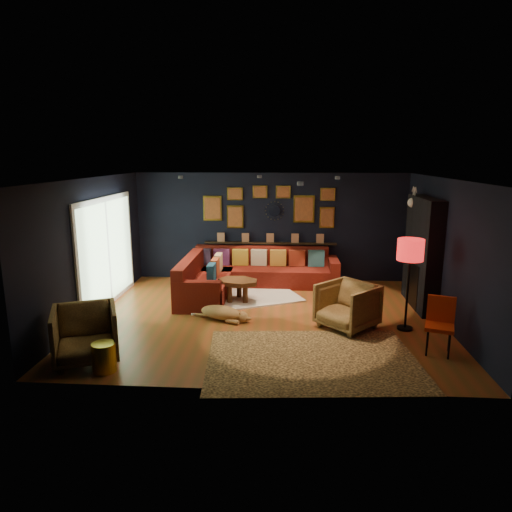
# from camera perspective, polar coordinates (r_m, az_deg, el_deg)

# --- Properties ---
(floor) EXTENTS (6.50, 6.50, 0.00)m
(floor) POSITION_cam_1_polar(r_m,az_deg,el_deg) (8.72, 1.08, -7.66)
(floor) COLOR brown
(floor) RESTS_ON ground
(room_walls) EXTENTS (6.50, 6.50, 6.50)m
(room_walls) POSITION_cam_1_polar(r_m,az_deg,el_deg) (8.31, 1.13, 2.72)
(room_walls) COLOR black
(room_walls) RESTS_ON ground
(sectional) EXTENTS (3.41, 2.69, 0.86)m
(sectional) POSITION_cam_1_polar(r_m,az_deg,el_deg) (10.39, -1.81, -2.47)
(sectional) COLOR maroon
(sectional) RESTS_ON ground
(ledge) EXTENTS (3.20, 0.12, 0.04)m
(ledge) POSITION_cam_1_polar(r_m,az_deg,el_deg) (11.06, 1.78, 1.63)
(ledge) COLOR black
(ledge) RESTS_ON room_walls
(gallery_wall) EXTENTS (3.15, 0.04, 1.02)m
(gallery_wall) POSITION_cam_1_polar(r_m,az_deg,el_deg) (10.97, 1.75, 6.22)
(gallery_wall) COLOR gold
(gallery_wall) RESTS_ON room_walls
(sunburst_mirror) EXTENTS (0.47, 0.16, 0.47)m
(sunburst_mirror) POSITION_cam_1_polar(r_m,az_deg,el_deg) (10.98, 2.34, 5.66)
(sunburst_mirror) COLOR silver
(sunburst_mirror) RESTS_ON room_walls
(fireplace) EXTENTS (0.31, 1.60, 2.20)m
(fireplace) POSITION_cam_1_polar(r_m,az_deg,el_deg) (9.68, 20.00, -0.09)
(fireplace) COLOR black
(fireplace) RESTS_ON ground
(deer_head) EXTENTS (0.50, 0.28, 0.45)m
(deer_head) POSITION_cam_1_polar(r_m,az_deg,el_deg) (10.01, 19.91, 6.29)
(deer_head) COLOR white
(deer_head) RESTS_ON fireplace
(sliding_door) EXTENTS (0.06, 2.80, 2.20)m
(sliding_door) POSITION_cam_1_polar(r_m,az_deg,el_deg) (9.68, -18.09, 0.52)
(sliding_door) COLOR white
(sliding_door) RESTS_ON ground
(ceiling_spots) EXTENTS (3.30, 2.50, 0.06)m
(ceiling_spots) POSITION_cam_1_polar(r_m,az_deg,el_deg) (9.00, 1.40, 9.66)
(ceiling_spots) COLOR black
(ceiling_spots) RESTS_ON room_walls
(shag_rug) EXTENTS (2.95, 2.62, 0.03)m
(shag_rug) POSITION_cam_1_polar(r_m,az_deg,el_deg) (9.99, -2.28, -4.92)
(shag_rug) COLOR white
(shag_rug) RESTS_ON ground
(leopard_rug) EXTENTS (3.29, 2.47, 0.02)m
(leopard_rug) POSITION_cam_1_polar(r_m,az_deg,el_deg) (7.06, 7.01, -12.71)
(leopard_rug) COLOR tan
(leopard_rug) RESTS_ON ground
(coffee_table) EXTENTS (1.03, 0.89, 0.44)m
(coffee_table) POSITION_cam_1_polar(r_m,az_deg,el_deg) (9.52, -2.25, -3.49)
(coffee_table) COLOR #55371B
(coffee_table) RESTS_ON shag_rug
(pouf) EXTENTS (0.47, 0.47, 0.31)m
(pouf) POSITION_cam_1_polar(r_m,az_deg,el_deg) (9.64, -6.38, -4.58)
(pouf) COLOR maroon
(pouf) RESTS_ON shag_rug
(armchair_left) EXTENTS (1.15, 1.12, 0.92)m
(armchair_left) POSITION_cam_1_polar(r_m,az_deg,el_deg) (7.26, -20.57, -8.86)
(armchair_left) COLOR tan
(armchair_left) RESTS_ON ground
(armchair_right) EXTENTS (1.19, 1.19, 0.90)m
(armchair_right) POSITION_cam_1_polar(r_m,az_deg,el_deg) (8.22, 11.34, -5.87)
(armchair_right) COLOR tan
(armchair_right) RESTS_ON ground
(gold_stool) EXTENTS (0.33, 0.33, 0.42)m
(gold_stool) POSITION_cam_1_polar(r_m,az_deg,el_deg) (6.95, -18.44, -11.91)
(gold_stool) COLOR gold
(gold_stool) RESTS_ON ground
(orange_chair) EXTENTS (0.53, 0.53, 0.88)m
(orange_chair) POSITION_cam_1_polar(r_m,az_deg,el_deg) (7.64, 22.03, -7.45)
(orange_chair) COLOR black
(orange_chair) RESTS_ON ground
(floor_lamp) EXTENTS (0.45, 0.45, 1.62)m
(floor_lamp) POSITION_cam_1_polar(r_m,az_deg,el_deg) (8.18, 18.73, 0.25)
(floor_lamp) COLOR black
(floor_lamp) RESTS_ON ground
(dog) EXTENTS (1.25, 0.90, 0.36)m
(dog) POSITION_cam_1_polar(r_m,az_deg,el_deg) (8.54, -4.39, -6.74)
(dog) COLOR #B2884C
(dog) RESTS_ON leopard_rug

